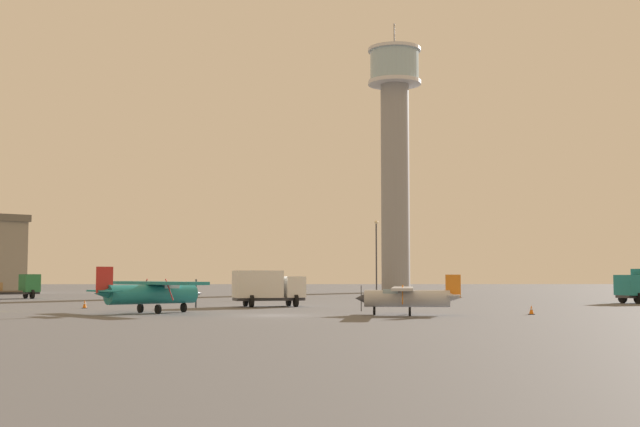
# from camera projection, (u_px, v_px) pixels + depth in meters

# --- Properties ---
(ground_plane) EXTENTS (400.00, 400.00, 0.00)m
(ground_plane) POSITION_uv_depth(u_px,v_px,m) (274.00, 315.00, 53.51)
(ground_plane) COLOR #545456
(control_tower) EXTENTS (8.27, 8.27, 42.16)m
(control_tower) POSITION_uv_depth(u_px,v_px,m) (395.00, 144.00, 130.89)
(control_tower) COLOR gray
(control_tower) RESTS_ON ground_plane
(airplane_teal) EXTENTS (8.27, 8.99, 3.11)m
(airplane_teal) POSITION_uv_depth(u_px,v_px,m) (151.00, 292.00, 56.52)
(airplane_teal) COLOR teal
(airplane_teal) RESTS_ON ground_plane
(airplane_silver) EXTENTS (6.91, 8.82, 2.59)m
(airplane_silver) POSITION_uv_depth(u_px,v_px,m) (408.00, 296.00, 53.76)
(airplane_silver) COLOR #B7BABF
(airplane_silver) RESTS_ON ground_plane
(truck_box_white) EXTENTS (6.12, 4.24, 2.94)m
(truck_box_white) POSITION_uv_depth(u_px,v_px,m) (267.00, 287.00, 68.67)
(truck_box_white) COLOR #38383D
(truck_box_white) RESTS_ON ground_plane
(truck_flatbed_green) EXTENTS (6.13, 5.46, 2.69)m
(truck_flatbed_green) POSITION_uv_depth(u_px,v_px,m) (19.00, 287.00, 92.17)
(truck_flatbed_green) COLOR #38383D
(truck_flatbed_green) RESTS_ON ground_plane
(light_post_east) EXTENTS (0.44, 0.44, 9.29)m
(light_post_east) POSITION_uv_depth(u_px,v_px,m) (376.00, 251.00, 102.74)
(light_post_east) COLOR #38383D
(light_post_east) RESTS_ON ground_plane
(traffic_cone_near_left) EXTENTS (0.36, 0.36, 0.62)m
(traffic_cone_near_left) POSITION_uv_depth(u_px,v_px,m) (531.00, 310.00, 54.65)
(traffic_cone_near_left) COLOR black
(traffic_cone_near_left) RESTS_ON ground_plane
(traffic_cone_near_right) EXTENTS (0.36, 0.36, 0.66)m
(traffic_cone_near_right) POSITION_uv_depth(u_px,v_px,m) (85.00, 304.00, 65.20)
(traffic_cone_near_right) COLOR black
(traffic_cone_near_right) RESTS_ON ground_plane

